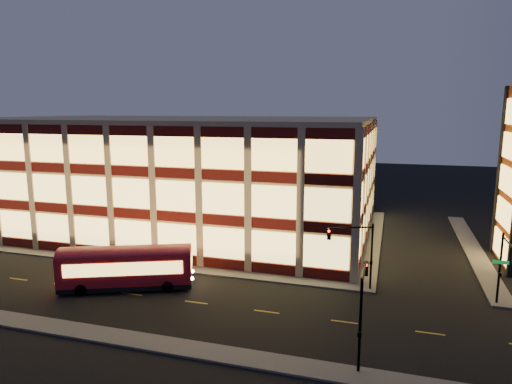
% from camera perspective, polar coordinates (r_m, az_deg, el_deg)
% --- Properties ---
extents(ground, '(200.00, 200.00, 0.00)m').
position_cam_1_polar(ground, '(48.15, -15.55, -8.99)').
color(ground, black).
rests_on(ground, ground).
extents(sidewalk_office_south, '(54.00, 2.00, 0.15)m').
position_cam_1_polar(sidewalk_office_south, '(50.51, -17.86, -8.10)').
color(sidewalk_office_south, '#514F4C').
rests_on(sidewalk_office_south, ground).
extents(sidewalk_office_east, '(2.00, 30.00, 0.15)m').
position_cam_1_polar(sidewalk_office_east, '(57.35, 14.39, -5.73)').
color(sidewalk_office_east, '#514F4C').
rests_on(sidewalk_office_east, ground).
extents(sidewalk_tower_west, '(2.00, 30.00, 0.15)m').
position_cam_1_polar(sidewalk_tower_west, '(58.05, 25.36, -6.22)').
color(sidewalk_tower_west, '#514F4C').
rests_on(sidewalk_tower_west, ground).
extents(sidewalk_near, '(100.00, 2.00, 0.15)m').
position_cam_1_polar(sidewalk_near, '(38.63, -26.19, -14.50)').
color(sidewalk_near, '#514F4C').
rests_on(sidewalk_near, ground).
extents(office_building, '(50.45, 30.45, 14.50)m').
position_cam_1_polar(office_building, '(62.25, -9.86, 2.45)').
color(office_building, tan).
rests_on(office_building, ground).
extents(traffic_signal_far, '(3.79, 1.87, 6.00)m').
position_cam_1_polar(traffic_signal_far, '(40.18, 12.41, -6.55)').
color(traffic_signal_far, black).
rests_on(traffic_signal_far, ground).
extents(traffic_signal_right, '(1.20, 4.37, 6.00)m').
position_cam_1_polar(traffic_signal_right, '(40.22, 28.69, -7.61)').
color(traffic_signal_right, black).
rests_on(traffic_signal_right, ground).
extents(traffic_signal_near, '(0.32, 4.45, 6.00)m').
position_cam_1_polar(traffic_signal_near, '(29.50, 13.18, -12.85)').
color(traffic_signal_near, black).
rests_on(traffic_signal_near, ground).
extents(trolley_bus, '(11.52, 7.04, 3.83)m').
position_cam_1_polar(trolley_bus, '(42.05, -15.91, -8.79)').
color(trolley_bus, maroon).
rests_on(trolley_bus, ground).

